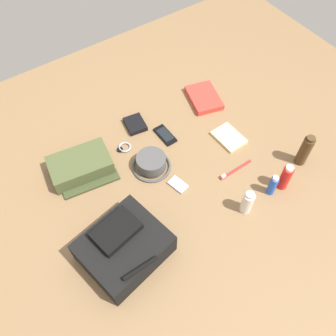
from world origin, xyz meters
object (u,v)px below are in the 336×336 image
cologne_bottle (305,150)px  wallet (135,124)px  toiletry_pouch (81,166)px  media_player (178,185)px  bucket_hat (151,163)px  sunscreen_spray (285,177)px  wristwatch (124,147)px  toothbrush (234,171)px  cell_phone (165,135)px  backpack (124,247)px  toothpaste_tube (247,202)px  deodorant_spray (273,185)px  notepad (229,138)px  paperback_novel (204,98)px

cologne_bottle → wallet: 0.80m
toiletry_pouch → cologne_bottle: bearing=148.8°
media_player → bucket_hat: bearing=-74.0°
toiletry_pouch → sunscreen_spray: bearing=140.7°
toiletry_pouch → wristwatch: toiletry_pouch is taller
bucket_hat → wristwatch: 0.17m
toothbrush → cell_phone: bearing=-67.8°
backpack → cologne_bottle: bearing=175.4°
backpack → toothpaste_tube: backpack is taller
deodorant_spray → backpack: bearing=-9.9°
wristwatch → toothbrush: bearing=131.1°
toiletry_pouch → cell_phone: size_ratio=2.28×
cell_phone → deodorant_spray: bearing=111.1°
wallet → notepad: 0.46m
cell_phone → notepad: 0.31m
deodorant_spray → notepad: (-0.04, -0.33, -0.05)m
toiletry_pouch → media_player: size_ratio=3.08×
wristwatch → notepad: notepad is taller
media_player → cell_phone: bearing=-112.8°
wallet → deodorant_spray: bearing=122.8°
media_player → wristwatch: (0.09, -0.31, 0.00)m
cologne_bottle → sunscreen_spray: 0.17m
backpack → sunscreen_spray: bearing=170.5°
paperback_novel → deodorant_spray: bearing=80.3°
wallet → notepad: (-0.33, 0.33, -0.00)m
media_player → wallet: (-0.03, -0.40, 0.01)m
paperback_novel → wallet: size_ratio=2.10×
cologne_bottle → toothbrush: cologne_bottle is taller
toiletry_pouch → bucket_hat: 0.31m
toothpaste_tube → paperback_novel: toothpaste_tube is taller
wristwatch → toothbrush: size_ratio=0.40×
paperback_novel → wallet: (0.39, -0.05, -0.00)m
toothpaste_tube → wallet: 0.68m
cologne_bottle → notepad: (0.18, -0.29, -0.08)m
bucket_hat → deodorant_spray: size_ratio=1.52×
toiletry_pouch → bucket_hat: toiletry_pouch is taller
toothpaste_tube → wallet: toothpaste_tube is taller
cell_phone → wristwatch: (0.20, -0.05, -0.00)m
toothpaste_tube → notepad: size_ratio=0.86×
paperback_novel → toothbrush: 0.47m
bucket_hat → sunscreen_spray: bearing=135.7°
backpack → cell_phone: bearing=-138.8°
bucket_hat → paperback_novel: size_ratio=0.77×
toiletry_pouch → wallet: 0.35m
wallet → cell_phone: bearing=131.4°
backpack → sunscreen_spray: size_ratio=2.44×
sunscreen_spray → paperback_novel: (-0.04, -0.61, -0.06)m
wristwatch → wallet: bearing=-142.2°
cologne_bottle → toothpaste_tube: bearing=7.2°
backpack → toothbrush: backpack is taller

